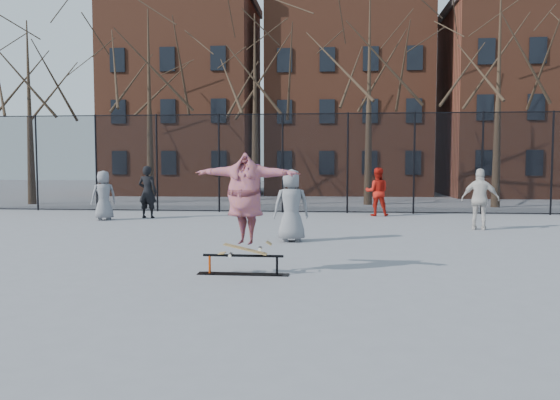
# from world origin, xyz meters

# --- Properties ---
(ground) EXTENTS (100.00, 100.00, 0.00)m
(ground) POSITION_xyz_m (0.00, 0.00, 0.00)
(ground) COLOR slate
(skate_rail) EXTENTS (1.67, 0.26, 0.37)m
(skate_rail) POSITION_xyz_m (-0.99, 0.81, 0.14)
(skate_rail) COLOR black
(skate_rail) RESTS_ON ground
(skateboard) EXTENTS (0.86, 0.21, 0.10)m
(skateboard) POSITION_xyz_m (-0.94, 0.81, 0.42)
(skateboard) COLOR olive
(skateboard) RESTS_ON skate_rail
(skater) EXTENTS (2.10, 0.95, 1.65)m
(skater) POSITION_xyz_m (-0.94, 0.81, 1.30)
(skater) COLOR #6B398F
(skater) RESTS_ON skateboard
(bystander_grey) EXTENTS (1.02, 0.95, 1.75)m
(bystander_grey) POSITION_xyz_m (-7.40, 9.53, 0.87)
(bystander_grey) COLOR slate
(bystander_grey) RESTS_ON ground
(bystander_black) EXTENTS (0.74, 0.53, 1.91)m
(bystander_black) POSITION_xyz_m (-6.10, 10.38, 0.95)
(bystander_black) COLOR black
(bystander_black) RESTS_ON ground
(bystander_red) EXTENTS (0.91, 0.72, 1.83)m
(bystander_red) POSITION_xyz_m (2.30, 12.00, 0.91)
(bystander_red) COLOR #B2180F
(bystander_red) RESTS_ON ground
(bystander_white) EXTENTS (1.17, 0.73, 1.85)m
(bystander_white) POSITION_xyz_m (5.05, 7.99, 0.92)
(bystander_white) COLOR beige
(bystander_white) RESTS_ON ground
(bystander_extra) EXTENTS (1.01, 0.75, 1.86)m
(bystander_extra) POSITION_xyz_m (-0.43, 5.00, 0.93)
(bystander_extra) COLOR slate
(bystander_extra) RESTS_ON ground
(fence) EXTENTS (34.03, 0.07, 4.00)m
(fence) POSITION_xyz_m (-0.01, 13.00, 2.05)
(fence) COLOR black
(fence) RESTS_ON ground
(tree_row) EXTENTS (33.66, 7.46, 10.67)m
(tree_row) POSITION_xyz_m (-0.25, 17.15, 7.36)
(tree_row) COLOR black
(tree_row) RESTS_ON ground
(rowhouses) EXTENTS (29.00, 7.00, 13.00)m
(rowhouses) POSITION_xyz_m (0.72, 26.00, 6.06)
(rowhouses) COLOR brown
(rowhouses) RESTS_ON ground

